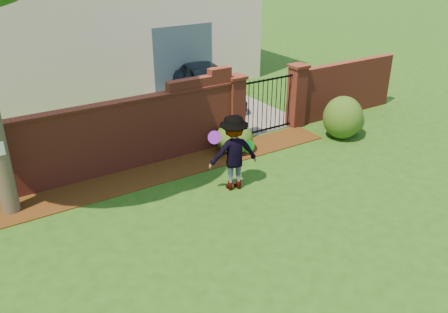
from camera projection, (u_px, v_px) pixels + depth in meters
ground at (247, 237)px, 8.84m from camera, size 80.00×80.00×0.01m
mulch_bed at (132, 180)px, 10.91m from camera, size 11.10×1.08×0.03m
brick_wall at (74, 145)px, 10.51m from camera, size 8.70×0.31×2.16m
brick_wall_return at (345, 88)px, 14.76m from camera, size 4.00×0.25×1.70m
pillar_left at (235, 109)px, 12.66m from camera, size 0.50×0.50×1.88m
pillar_right at (297, 95)px, 13.73m from camera, size 0.50×0.50×1.88m
iron_gate at (267, 105)px, 13.24m from camera, size 1.78×0.03×1.60m
driveway at (198, 97)px, 16.65m from camera, size 3.20×8.00×0.01m
car at (209, 85)px, 15.68m from camera, size 2.26×4.18×1.35m
shrub_left at (234, 138)px, 12.21m from camera, size 0.99×0.99×0.81m
shrub_middle at (343, 118)px, 13.03m from camera, size 1.11×1.11×1.22m
shrub_right at (348, 120)px, 13.34m from camera, size 0.95×0.95×0.84m
man at (234, 153)px, 10.21m from camera, size 1.24×0.88×1.74m
frisbee_purple at (214, 137)px, 9.88m from camera, size 0.30×0.18×0.29m
frisbee_green at (249, 146)px, 10.29m from camera, size 0.28×0.08×0.28m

